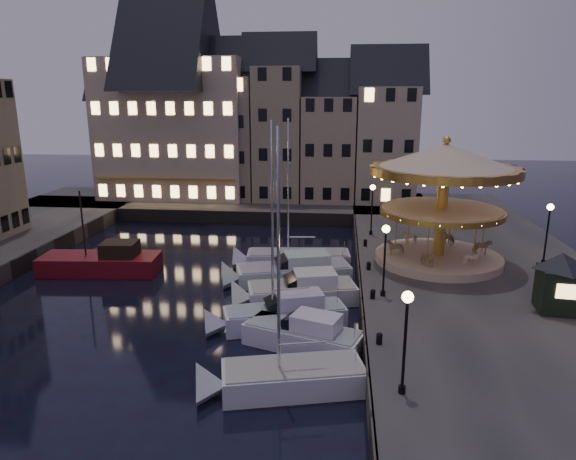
# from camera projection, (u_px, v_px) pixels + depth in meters

# --- Properties ---
(ground) EXTENTS (160.00, 160.00, 0.00)m
(ground) POSITION_uv_depth(u_px,v_px,m) (256.00, 318.00, 29.46)
(ground) COLOR black
(ground) RESTS_ON ground
(quay_east) EXTENTS (16.00, 56.00, 1.30)m
(quay_east) POSITION_uv_depth(u_px,v_px,m) (482.00, 280.00, 33.65)
(quay_east) COLOR #474442
(quay_east) RESTS_ON ground
(quay_north) EXTENTS (44.00, 12.00, 1.30)m
(quay_north) POSITION_uv_depth(u_px,v_px,m) (226.00, 205.00, 57.05)
(quay_north) COLOR #474442
(quay_north) RESTS_ON ground
(quaywall_e) EXTENTS (0.15, 44.00, 1.30)m
(quaywall_e) POSITION_uv_depth(u_px,v_px,m) (359.00, 276.00, 34.46)
(quaywall_e) COLOR #47423A
(quaywall_e) RESTS_ON ground
(quaywall_n) EXTENTS (48.00, 0.15, 1.30)m
(quaywall_n) POSITION_uv_depth(u_px,v_px,m) (233.00, 218.00, 51.07)
(quaywall_n) COLOR #47423A
(quaywall_n) RESTS_ON ground
(streetlamp_a) EXTENTS (0.44, 0.44, 4.17)m
(streetlamp_a) POSITION_uv_depth(u_px,v_px,m) (406.00, 328.00, 19.05)
(streetlamp_a) COLOR black
(streetlamp_a) RESTS_ON quay_east
(streetlamp_b) EXTENTS (0.44, 0.44, 4.17)m
(streetlamp_b) POSITION_uv_depth(u_px,v_px,m) (385.00, 250.00, 28.68)
(streetlamp_b) COLOR black
(streetlamp_b) RESTS_ON quay_east
(streetlamp_c) EXTENTS (0.44, 0.44, 4.17)m
(streetlamp_c) POSITION_uv_depth(u_px,v_px,m) (372.00, 202.00, 41.66)
(streetlamp_c) COLOR black
(streetlamp_c) RESTS_ON quay_east
(streetlamp_d) EXTENTS (0.44, 0.44, 4.17)m
(streetlamp_d) POSITION_uv_depth(u_px,v_px,m) (548.00, 225.00, 34.26)
(streetlamp_d) COLOR black
(streetlamp_d) RESTS_ON quay_east
(bollard_a) EXTENTS (0.30, 0.30, 0.57)m
(bollard_a) POSITION_uv_depth(u_px,v_px,m) (379.00, 338.00, 23.57)
(bollard_a) COLOR black
(bollard_a) RESTS_ON quay_east
(bollard_b) EXTENTS (0.30, 0.30, 0.57)m
(bollard_b) POSITION_uv_depth(u_px,v_px,m) (373.00, 294.00, 28.87)
(bollard_b) COLOR black
(bollard_b) RESTS_ON quay_east
(bollard_c) EXTENTS (0.30, 0.30, 0.57)m
(bollard_c) POSITION_uv_depth(u_px,v_px,m) (369.00, 265.00, 33.68)
(bollard_c) COLOR black
(bollard_c) RESTS_ON quay_east
(bollard_d) EXTENTS (0.30, 0.30, 0.57)m
(bollard_d) POSITION_uv_depth(u_px,v_px,m) (365.00, 242.00, 38.97)
(bollard_d) COLOR black
(bollard_d) RESTS_ON quay_east
(townhouse_na) EXTENTS (5.50, 8.00, 12.80)m
(townhouse_na) POSITION_uv_depth(u_px,v_px,m) (129.00, 138.00, 58.34)
(townhouse_na) COLOR gray
(townhouse_na) RESTS_ON quay_north
(townhouse_nb) EXTENTS (6.16, 8.00, 13.80)m
(townhouse_nb) POSITION_uv_depth(u_px,v_px,m) (176.00, 134.00, 57.66)
(townhouse_nb) COLOR tan
(townhouse_nb) RESTS_ON quay_north
(townhouse_nc) EXTENTS (6.82, 8.00, 14.80)m
(townhouse_nc) POSITION_uv_depth(u_px,v_px,m) (228.00, 130.00, 56.92)
(townhouse_nc) COLOR gray
(townhouse_nc) RESTS_ON quay_north
(townhouse_nd) EXTENTS (5.50, 8.00, 15.80)m
(townhouse_nd) POSITION_uv_depth(u_px,v_px,m) (280.00, 125.00, 56.21)
(townhouse_nd) COLOR #9B8E6E
(townhouse_nd) RESTS_ON quay_north
(townhouse_ne) EXTENTS (6.16, 8.00, 12.80)m
(townhouse_ne) POSITION_uv_depth(u_px,v_px,m) (329.00, 140.00, 56.03)
(townhouse_ne) COLOR tan
(townhouse_ne) RESTS_ON quay_north
(townhouse_nf) EXTENTS (6.82, 8.00, 13.80)m
(townhouse_nf) POSITION_uv_depth(u_px,v_px,m) (385.00, 135.00, 55.29)
(townhouse_nf) COLOR tan
(townhouse_nf) RESTS_ON quay_north
(hotel_corner) EXTENTS (17.60, 9.00, 16.80)m
(hotel_corner) POSITION_uv_depth(u_px,v_px,m) (175.00, 120.00, 57.27)
(hotel_corner) COLOR #C4B196
(hotel_corner) RESTS_ON quay_north
(motorboat_a) EXTENTS (7.26, 3.87, 12.01)m
(motorboat_a) POSITION_uv_depth(u_px,v_px,m) (280.00, 379.00, 22.10)
(motorboat_a) COLOR silver
(motorboat_a) RESTS_ON ground
(motorboat_b) EXTENTS (7.02, 4.11, 2.15)m
(motorboat_b) POSITION_uv_depth(u_px,v_px,m) (295.00, 335.00, 26.00)
(motorboat_b) COLOR silver
(motorboat_b) RESTS_ON ground
(motorboat_c) EXTENTS (7.67, 4.06, 10.26)m
(motorboat_c) POSITION_uv_depth(u_px,v_px,m) (278.00, 316.00, 28.17)
(motorboat_c) COLOR silver
(motorboat_c) RESTS_ON ground
(motorboat_d) EXTENTS (7.73, 4.15, 2.15)m
(motorboat_d) POSITION_uv_depth(u_px,v_px,m) (296.00, 292.00, 31.61)
(motorboat_d) COLOR silver
(motorboat_d) RESTS_ON ground
(motorboat_e) EXTENTS (8.78, 4.81, 2.15)m
(motorboat_e) POSITION_uv_depth(u_px,v_px,m) (288.00, 272.00, 35.23)
(motorboat_e) COLOR silver
(motorboat_e) RESTS_ON ground
(motorboat_f) EXTENTS (8.70, 2.98, 11.51)m
(motorboat_f) POSITION_uv_depth(u_px,v_px,m) (291.00, 259.00, 38.37)
(motorboat_f) COLOR silver
(motorboat_f) RESTS_ON ground
(red_fishing_boat) EXTENTS (8.53, 3.56, 6.20)m
(red_fishing_boat) POSITION_uv_depth(u_px,v_px,m) (103.00, 263.00, 36.95)
(red_fishing_boat) COLOR maroon
(red_fishing_boat) RESTS_ON ground
(carousel) EXTENTS (9.78, 9.78, 8.56)m
(carousel) POSITION_uv_depth(u_px,v_px,m) (444.00, 181.00, 33.95)
(carousel) COLOR #D1B48F
(carousel) RESTS_ON quay_east
(ticket_kiosk) EXTENTS (3.11, 3.11, 3.65)m
(ticket_kiosk) POSITION_uv_depth(u_px,v_px,m) (560.00, 272.00, 26.78)
(ticket_kiosk) COLOR black
(ticket_kiosk) RESTS_ON quay_east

